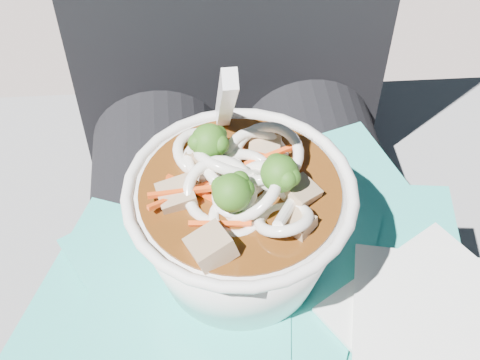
{
  "coord_description": "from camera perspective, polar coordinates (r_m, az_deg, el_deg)",
  "views": [
    {
      "loc": [
        -0.05,
        -0.33,
        1.07
      ],
      "look_at": [
        -0.02,
        -0.01,
        0.71
      ],
      "focal_mm": 50.0,
      "sensor_mm": 36.0,
      "label": 1
    }
  ],
  "objects": [
    {
      "name": "udon_bowl",
      "position": [
        0.51,
        -0.0,
        -3.27
      ],
      "size": [
        0.17,
        0.17,
        0.21
      ],
      "color": "white",
      "rests_on": "plastic_bag"
    },
    {
      "name": "lap",
      "position": [
        0.65,
        1.46,
        -10.53
      ],
      "size": [
        0.32,
        0.48,
        0.15
      ],
      "color": "black",
      "rests_on": "stone_ledge"
    },
    {
      "name": "plastic_bag",
      "position": [
        0.56,
        2.07,
        -8.35
      ],
      "size": [
        0.4,
        0.33,
        0.02
      ],
      "color": "#2CB7AA",
      "rests_on": "lap"
    },
    {
      "name": "stone_ledge",
      "position": [
        0.98,
        0.02,
        -11.81
      ],
      "size": [
        1.02,
        0.54,
        0.44
      ],
      "primitive_type": "cube",
      "rotation": [
        0.0,
        0.0,
        -0.04
      ],
      "color": "slate",
      "rests_on": "ground"
    },
    {
      "name": "person_body",
      "position": [
        0.68,
        0.55,
        -2.6
      ],
      "size": [
        0.34,
        0.94,
        0.98
      ],
      "color": "black",
      "rests_on": "ground"
    },
    {
      "name": "napkins",
      "position": [
        0.55,
        16.61,
        -11.62
      ],
      "size": [
        0.19,
        0.19,
        0.01
      ],
      "color": "white",
      "rests_on": "plastic_bag"
    }
  ]
}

